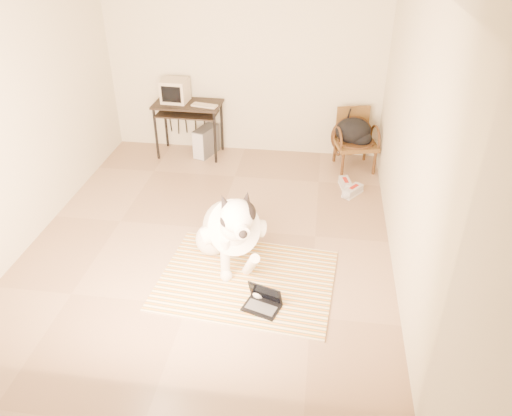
% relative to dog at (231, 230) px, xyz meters
% --- Properties ---
extents(floor, '(4.50, 4.50, 0.00)m').
position_rel_dog_xyz_m(floor, '(-0.30, 0.59, -0.41)').
color(floor, '#A38263').
rests_on(floor, ground).
extents(wall_back, '(4.50, 0.00, 4.50)m').
position_rel_dog_xyz_m(wall_back, '(-0.30, 2.84, 0.94)').
color(wall_back, beige).
rests_on(wall_back, floor).
extents(wall_front, '(4.50, 0.00, 4.50)m').
position_rel_dog_xyz_m(wall_front, '(-0.30, -1.66, 0.94)').
color(wall_front, beige).
rests_on(wall_front, floor).
extents(wall_left, '(0.00, 4.50, 4.50)m').
position_rel_dog_xyz_m(wall_left, '(-2.30, 0.59, 0.94)').
color(wall_left, beige).
rests_on(wall_left, floor).
extents(wall_right, '(0.00, 4.50, 4.50)m').
position_rel_dog_xyz_m(wall_right, '(1.70, 0.59, 0.94)').
color(wall_right, beige).
rests_on(wall_right, floor).
extents(rug, '(1.84, 1.47, 0.02)m').
position_rel_dog_xyz_m(rug, '(0.20, -0.29, -0.40)').
color(rug, orange).
rests_on(rug, floor).
extents(dog, '(0.84, 1.27, 1.04)m').
position_rel_dog_xyz_m(dog, '(0.00, 0.00, 0.00)').
color(dog, white).
rests_on(dog, rug).
extents(laptop, '(0.39, 0.33, 0.23)m').
position_rel_dog_xyz_m(laptop, '(0.42, -0.66, -0.33)').
color(laptop, black).
rests_on(laptop, rug).
extents(computer_desk, '(0.98, 0.56, 0.81)m').
position_rel_dog_xyz_m(computer_desk, '(-1.09, 2.53, 0.28)').
color(computer_desk, black).
rests_on(computer_desk, floor).
extents(crt_monitor, '(0.38, 0.37, 0.32)m').
position_rel_dog_xyz_m(crt_monitor, '(-1.27, 2.59, 0.55)').
color(crt_monitor, '#C1B197').
rests_on(crt_monitor, computer_desk).
extents(desk_keyboard, '(0.39, 0.21, 0.02)m').
position_rel_dog_xyz_m(desk_keyboard, '(-0.81, 2.45, 0.41)').
color(desk_keyboard, '#C1B197').
rests_on(desk_keyboard, computer_desk).
extents(pc_tower, '(0.33, 0.49, 0.43)m').
position_rel_dog_xyz_m(pc_tower, '(-0.85, 2.56, -0.20)').
color(pc_tower, '#4C4C4E').
rests_on(pc_tower, floor).
extents(rattan_chair, '(0.66, 0.65, 0.84)m').
position_rel_dog_xyz_m(rattan_chair, '(1.33, 2.47, 0.01)').
color(rattan_chair, brown).
rests_on(rattan_chair, floor).
extents(backpack, '(0.51, 0.41, 0.36)m').
position_rel_dog_xyz_m(backpack, '(1.31, 2.41, 0.14)').
color(backpack, black).
rests_on(backpack, rattan_chair).
extents(sneaker_left, '(0.20, 0.34, 0.11)m').
position_rel_dog_xyz_m(sneaker_left, '(1.23, 1.79, -0.36)').
color(sneaker_left, silver).
rests_on(sneaker_left, floor).
extents(sneaker_right, '(0.30, 0.34, 0.11)m').
position_rel_dog_xyz_m(sneaker_right, '(1.32, 1.62, -0.36)').
color(sneaker_right, silver).
rests_on(sneaker_right, floor).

